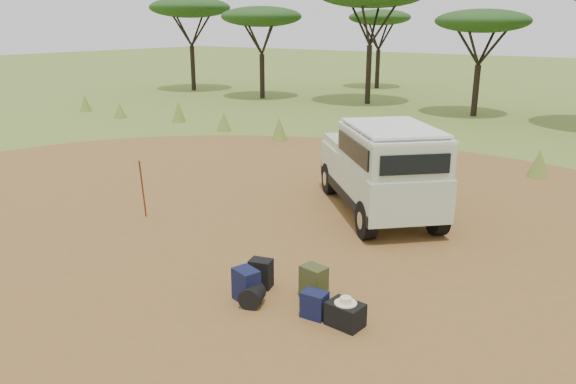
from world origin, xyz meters
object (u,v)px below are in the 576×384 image
Objects in this scene: duffel_navy at (314,305)px; hard_case at (345,315)px; backpack_navy at (246,285)px; backpack_black at (261,274)px; safari_vehicle at (381,170)px; backpack_olive at (314,282)px; walking_staff at (143,189)px.

hard_case is at bearing 0.83° from duffel_navy.
backpack_navy is at bearing -175.15° from duffel_navy.
backpack_black reaches higher than hard_case.
backpack_black is (0.12, -4.51, -0.78)m from safari_vehicle.
backpack_olive reaches higher than duffel_navy.
backpack_navy is (0.22, -5.01, -0.76)m from safari_vehicle.
walking_staff is at bearing 171.62° from hard_case.
hard_case is at bearing -23.48° from safari_vehicle.
walking_staff reaches higher than backpack_navy.
duffel_navy is (1.25, -0.31, -0.04)m from backpack_black.
safari_vehicle is 8.44× the size of hard_case.
walking_staff is at bearing 175.30° from backpack_navy.
backpack_black is at bearing 161.47° from duffel_navy.
backpack_olive is 1.07× the size of hard_case.
safari_vehicle reaches higher than backpack_navy.
backpack_olive is at bearing 119.80° from duffel_navy.
safari_vehicle is at bearing -4.28° from walking_staff.
backpack_black is 1.29m from duffel_navy.
safari_vehicle is 4.51m from backpack_olive.
backpack_navy is (0.10, -0.50, 0.02)m from backpack_black.
backpack_black is 1.77m from hard_case.
walking_staff is (-4.04, -3.40, -0.32)m from safari_vehicle.
walking_staff is 4.57m from backpack_navy.
backpack_olive is at bearing -31.42° from safari_vehicle.
backpack_navy is 1.31× the size of duffel_navy.
backpack_navy is at bearing -42.29° from safari_vehicle.
backpack_black is at bearing 117.68° from backpack_navy.
backpack_olive is at bearing -54.76° from walking_staff.
walking_staff reaches higher than duffel_navy.
hard_case is (1.86, -4.78, -0.85)m from safari_vehicle.
safari_vehicle is 8.75× the size of backpack_black.
safari_vehicle is at bearing 108.53° from backpack_navy.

